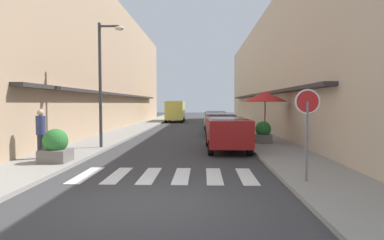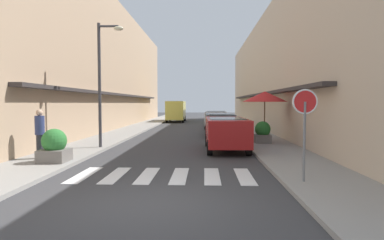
{
  "view_description": "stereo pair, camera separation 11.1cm",
  "coord_description": "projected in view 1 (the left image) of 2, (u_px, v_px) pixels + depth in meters",
  "views": [
    {
      "loc": [
        1.09,
        -6.73,
        2.14
      ],
      "look_at": [
        0.37,
        15.13,
        1.0
      ],
      "focal_mm": 30.4,
      "sensor_mm": 36.0,
      "label": 1
    },
    {
      "loc": [
        1.2,
        -6.73,
        2.14
      ],
      "look_at": [
        0.37,
        15.13,
        1.0
      ],
      "focal_mm": 30.4,
      "sensor_mm": 36.0,
      "label": 2
    }
  ],
  "objects": [
    {
      "name": "building_row_right",
      "position": [
        292.0,
        74.0,
        25.71
      ],
      "size": [
        5.5,
        42.76,
        8.95
      ],
      "color": "#C6B299",
      "rests_on": "ground_plane"
    },
    {
      "name": "crosswalk",
      "position": [
        166.0,
        176.0,
        9.57
      ],
      "size": [
        5.2,
        2.2,
        0.01
      ],
      "color": "silver",
      "rests_on": "ground_plane"
    },
    {
      "name": "sidewalk_left",
      "position": [
        131.0,
        130.0,
        25.09
      ],
      "size": [
        2.43,
        63.4,
        0.12
      ],
      "primitive_type": "cube",
      "color": "gray",
      "rests_on": "ground_plane"
    },
    {
      "name": "delivery_van",
      "position": [
        175.0,
        110.0,
        37.18
      ],
      "size": [
        2.04,
        5.42,
        2.37
      ],
      "color": "#D8CC4C",
      "rests_on": "ground_plane"
    },
    {
      "name": "building_row_left",
      "position": [
        88.0,
        66.0,
        26.21
      ],
      "size": [
        5.5,
        42.76,
        10.3
      ],
      "color": "tan",
      "rests_on": "ground_plane"
    },
    {
      "name": "parked_car_mid",
      "position": [
        219.0,
        122.0,
        21.26
      ],
      "size": [
        1.84,
        4.36,
        1.47
      ],
      "color": "#4C5156",
      "rests_on": "ground_plane"
    },
    {
      "name": "planter_corner",
      "position": [
        56.0,
        146.0,
        11.16
      ],
      "size": [
        0.92,
        0.92,
        1.14
      ],
      "color": "slate",
      "rests_on": "sidewalk_left"
    },
    {
      "name": "street_lamp",
      "position": [
        104.0,
        72.0,
        14.76
      ],
      "size": [
        1.19,
        0.28,
        5.64
      ],
      "color": "#38383D",
      "rests_on": "sidewalk_left"
    },
    {
      "name": "ground_plane",
      "position": [
        188.0,
        131.0,
        24.95
      ],
      "size": [
        99.62,
        99.62,
        0.0
      ],
      "primitive_type": "plane",
      "color": "#38383A"
    },
    {
      "name": "planter_midblock",
      "position": [
        263.0,
        132.0,
        16.49
      ],
      "size": [
        0.79,
        0.79,
        1.1
      ],
      "color": "slate",
      "rests_on": "sidewalk_right"
    },
    {
      "name": "parked_car_near",
      "position": [
        227.0,
        130.0,
        14.6
      ],
      "size": [
        1.88,
        4.27,
        1.47
      ],
      "color": "maroon",
      "rests_on": "ground_plane"
    },
    {
      "name": "cafe_umbrella",
      "position": [
        265.0,
        97.0,
        17.18
      ],
      "size": [
        2.36,
        2.36,
        2.64
      ],
      "color": "#262626",
      "rests_on": "sidewalk_right"
    },
    {
      "name": "parked_car_far",
      "position": [
        216.0,
        117.0,
        27.56
      ],
      "size": [
        1.96,
        4.45,
        1.47
      ],
      "color": "silver",
      "rests_on": "ground_plane"
    },
    {
      "name": "round_street_sign",
      "position": [
        307.0,
        111.0,
        8.31
      ],
      "size": [
        0.65,
        0.07,
        2.38
      ],
      "color": "slate",
      "rests_on": "sidewalk_right"
    },
    {
      "name": "sidewalk_right",
      "position": [
        247.0,
        130.0,
        24.8
      ],
      "size": [
        2.43,
        63.4,
        0.12
      ],
      "primitive_type": "cube",
      "color": "gray",
      "rests_on": "ground_plane"
    },
    {
      "name": "pedestrian_walking_near",
      "position": [
        41.0,
        132.0,
        11.83
      ],
      "size": [
        0.34,
        0.34,
        1.79
      ],
      "rotation": [
        0.0,
        0.0,
        1.57
      ],
      "color": "#282B33",
      "rests_on": "sidewalk_left"
    }
  ]
}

